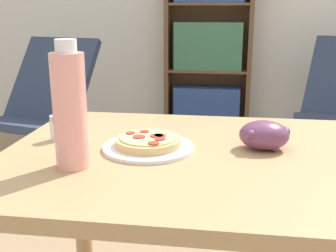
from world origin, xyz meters
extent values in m
cube|color=tan|center=(-0.03, -0.13, 0.71)|extent=(1.08, 0.76, 0.03)
cylinder|color=tan|center=(-0.51, 0.20, 0.35)|extent=(0.06, 0.06, 0.69)
cylinder|color=white|center=(-0.20, -0.12, 0.73)|extent=(0.24, 0.24, 0.01)
cylinder|color=#DBB26B|center=(-0.20, -0.12, 0.75)|extent=(0.17, 0.17, 0.02)
cylinder|color=#EACC7A|center=(-0.20, -0.12, 0.76)|extent=(0.15, 0.15, 0.00)
cylinder|color=#A83328|center=(-0.22, -0.08, 0.76)|extent=(0.02, 0.02, 0.00)
cylinder|color=#A83328|center=(-0.18, -0.11, 0.76)|extent=(0.03, 0.03, 0.00)
cylinder|color=#A83328|center=(-0.17, -0.17, 0.76)|extent=(0.03, 0.03, 0.00)
cylinder|color=#A83328|center=(-0.16, -0.13, 0.76)|extent=(0.03, 0.03, 0.00)
cylinder|color=#A83328|center=(-0.25, -0.10, 0.76)|extent=(0.02, 0.02, 0.00)
cylinder|color=#A83328|center=(-0.17, -0.11, 0.76)|extent=(0.03, 0.03, 0.00)
cylinder|color=#A83328|center=(-0.22, -0.12, 0.76)|extent=(0.03, 0.03, 0.00)
ellipsoid|color=#6B3856|center=(0.10, -0.07, 0.76)|extent=(0.13, 0.10, 0.08)
sphere|color=#6B3856|center=(0.12, -0.09, 0.74)|extent=(0.03, 0.03, 0.03)
sphere|color=#6B3856|center=(0.09, -0.03, 0.76)|extent=(0.02, 0.02, 0.02)
sphere|color=#6B3856|center=(0.06, -0.07, 0.74)|extent=(0.02, 0.02, 0.02)
sphere|color=#6B3856|center=(0.15, -0.06, 0.77)|extent=(0.02, 0.02, 0.02)
sphere|color=#6B3856|center=(0.08, -0.06, 0.74)|extent=(0.03, 0.03, 0.03)
sphere|color=#6B3856|center=(0.09, -0.06, 0.78)|extent=(0.03, 0.03, 0.03)
sphere|color=#6B3856|center=(0.13, -0.03, 0.75)|extent=(0.02, 0.02, 0.02)
sphere|color=#6B3856|center=(0.06, -0.10, 0.77)|extent=(0.03, 0.03, 0.03)
sphere|color=#6B3856|center=(0.15, -0.05, 0.77)|extent=(0.02, 0.02, 0.02)
sphere|color=#6B3856|center=(0.10, -0.02, 0.77)|extent=(0.02, 0.02, 0.02)
cylinder|color=pink|center=(-0.35, -0.26, 0.86)|extent=(0.08, 0.08, 0.26)
cylinder|color=white|center=(-0.35, -0.26, 1.00)|extent=(0.05, 0.05, 0.03)
cylinder|color=white|center=(-0.46, -0.07, 0.76)|extent=(0.04, 0.04, 0.06)
cylinder|color=#B7B7BC|center=(-0.46, -0.07, 0.79)|extent=(0.04, 0.04, 0.01)
cube|color=black|center=(-1.26, 1.39, 0.05)|extent=(0.64, 0.66, 0.10)
cube|color=#2D384C|center=(-1.26, 1.31, 0.36)|extent=(0.67, 0.62, 0.14)
cube|color=#2D384C|center=(-1.20, 1.61, 0.60)|extent=(0.65, 0.53, 0.55)
cube|color=brown|center=(-0.52, 2.48, 0.84)|extent=(0.04, 0.25, 1.68)
cube|color=brown|center=(0.17, 2.48, 0.84)|extent=(0.04, 0.25, 1.68)
cube|color=brown|center=(-0.18, 2.59, 0.84)|extent=(0.72, 0.01, 1.68)
cube|color=brown|center=(-0.18, 2.48, 0.02)|extent=(0.65, 0.24, 0.02)
cube|color=navy|center=(-0.18, 2.46, 0.23)|extent=(0.56, 0.17, 0.39)
cube|color=brown|center=(-0.18, 2.48, 0.57)|extent=(0.65, 0.24, 0.02)
cube|color=#3D704C|center=(-0.18, 2.46, 0.77)|extent=(0.56, 0.17, 0.39)
cube|color=brown|center=(-0.18, 2.48, 1.11)|extent=(0.65, 0.24, 0.02)
camera|label=1|loc=(0.00, -1.13, 1.08)|focal=45.00mm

